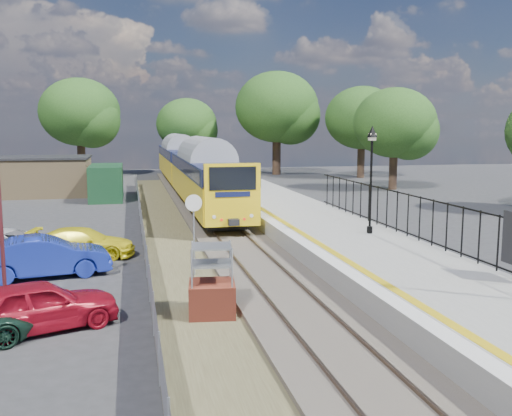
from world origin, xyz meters
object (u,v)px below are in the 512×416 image
object	(u,v)px
car_red	(39,305)
car_yellow	(83,243)
speed_sign	(194,220)
victorian_lamp_north	(372,154)
train	(189,166)
car_blue	(45,257)
car_white	(8,245)
brick_plinth	(212,282)

from	to	relation	value
car_red	car_yellow	bearing A→B (deg)	-23.97
speed_sign	car_yellow	bearing A→B (deg)	134.72
victorian_lamp_north	train	xyz separation A→B (m)	(-5.30, 24.27, -1.96)
car_blue	car_red	bearing A→B (deg)	175.95
victorian_lamp_north	car_blue	xyz separation A→B (m)	(-13.10, -1.11, -3.54)
victorian_lamp_north	car_red	xyz separation A→B (m)	(-12.46, -6.95, -3.60)
speed_sign	car_red	world-z (taller)	speed_sign
car_red	car_white	xyz separation A→B (m)	(-2.51, 8.94, -0.06)
car_blue	car_yellow	world-z (taller)	car_blue
victorian_lamp_north	train	size ratio (longest dim) A/B	0.11
car_red	car_blue	distance (m)	5.88
car_yellow	speed_sign	bearing A→B (deg)	-125.20
victorian_lamp_north	car_yellow	bearing A→B (deg)	170.88
victorian_lamp_north	car_blue	size ratio (longest dim) A/B	1.01
brick_plinth	car_blue	bearing A→B (deg)	133.05
car_white	victorian_lamp_north	bearing A→B (deg)	-77.69
car_yellow	car_white	bearing A→B (deg)	98.24
car_red	car_white	distance (m)	9.28
speed_sign	car_white	distance (m)	8.43
car_yellow	car_white	size ratio (longest dim) A/B	0.93
brick_plinth	car_white	xyz separation A→B (m)	(-7.17, 8.77, -0.37)
car_blue	car_yellow	xyz separation A→B (m)	(1.09, 3.04, -0.13)
car_white	car_red	bearing A→B (deg)	-144.46
victorian_lamp_north	brick_plinth	distance (m)	10.85
brick_plinth	car_white	distance (m)	11.33
victorian_lamp_north	speed_sign	world-z (taller)	victorian_lamp_north
speed_sign	car_red	distance (m)	6.79
speed_sign	car_white	size ratio (longest dim) A/B	0.66
victorian_lamp_north	speed_sign	size ratio (longest dim) A/B	1.52
car_blue	car_yellow	distance (m)	3.23
car_blue	car_white	distance (m)	3.61
car_yellow	brick_plinth	bearing A→B (deg)	-144.87
brick_plinth	car_yellow	world-z (taller)	brick_plinth
train	car_yellow	world-z (taller)	train
car_blue	car_white	world-z (taller)	car_blue
speed_sign	car_yellow	distance (m)	6.09
car_white	car_blue	bearing A→B (deg)	-129.08
speed_sign	car_blue	world-z (taller)	speed_sign
victorian_lamp_north	car_yellow	size ratio (longest dim) A/B	1.07
victorian_lamp_north	train	world-z (taller)	victorian_lamp_north
victorian_lamp_north	speed_sign	bearing A→B (deg)	-164.15
victorian_lamp_north	car_blue	bearing A→B (deg)	-175.16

